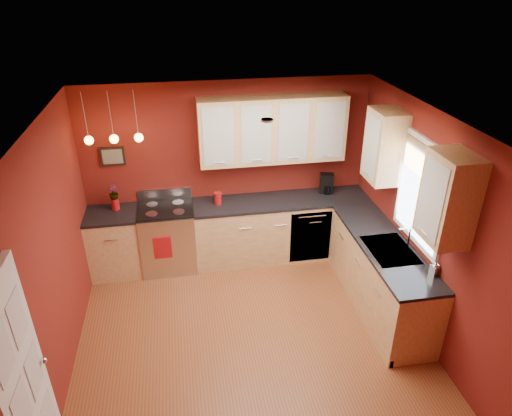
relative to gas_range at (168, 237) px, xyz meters
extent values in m
plane|color=brown|center=(0.92, -1.80, -0.48)|extent=(4.20, 4.20, 0.00)
cube|color=beige|center=(0.92, -1.80, 2.12)|extent=(4.00, 4.20, 0.02)
cube|color=maroon|center=(0.92, 0.30, 0.82)|extent=(4.00, 0.02, 2.60)
cube|color=maroon|center=(-1.08, -1.80, 0.82)|extent=(0.02, 4.20, 2.60)
cube|color=maroon|center=(2.92, -1.80, 0.82)|extent=(0.02, 4.20, 2.60)
cube|color=#E9C67D|center=(-0.73, 0.00, -0.03)|extent=(0.70, 0.60, 0.90)
cube|color=#E9C67D|center=(1.65, 0.00, -0.03)|extent=(2.54, 0.60, 0.90)
cube|color=#E9C67D|center=(2.62, -1.35, -0.03)|extent=(0.60, 2.10, 0.90)
cube|color=black|center=(-0.73, 0.00, 0.44)|extent=(0.70, 0.62, 0.04)
cube|color=black|center=(1.65, 0.00, 0.44)|extent=(2.54, 0.62, 0.04)
cube|color=black|center=(2.62, -1.35, 0.44)|extent=(0.62, 2.10, 0.04)
cube|color=silver|center=(0.00, 0.00, -0.02)|extent=(0.76, 0.64, 0.92)
cube|color=black|center=(0.00, -0.30, 0.00)|extent=(0.55, 0.02, 0.32)
cylinder|color=silver|center=(0.00, -0.31, 0.24)|extent=(0.60, 0.02, 0.02)
cube|color=black|center=(0.00, 0.00, 0.45)|extent=(0.76, 0.60, 0.03)
cylinder|color=#97989D|center=(-0.18, -0.14, 0.47)|extent=(0.16, 0.16, 0.01)
cylinder|color=#97989D|center=(0.18, -0.14, 0.47)|extent=(0.16, 0.16, 0.01)
cylinder|color=#97989D|center=(-0.18, 0.14, 0.47)|extent=(0.16, 0.16, 0.01)
cylinder|color=#97989D|center=(0.18, 0.14, 0.47)|extent=(0.16, 0.16, 0.01)
cube|color=silver|center=(0.00, 0.30, 0.55)|extent=(0.76, 0.04, 0.16)
cube|color=silver|center=(2.02, -0.29, -0.03)|extent=(0.60, 0.02, 0.80)
cube|color=#97989D|center=(2.62, -1.50, 0.43)|extent=(0.50, 0.70, 0.05)
cube|color=black|center=(2.62, -1.33, 0.42)|extent=(0.42, 0.30, 0.02)
cube|color=black|center=(2.62, -1.67, 0.42)|extent=(0.42, 0.30, 0.02)
cylinder|color=silver|center=(2.84, -1.50, 0.60)|extent=(0.02, 0.02, 0.28)
cylinder|color=silver|center=(2.77, -1.50, 0.73)|extent=(0.16, 0.02, 0.02)
cube|color=white|center=(2.90, -1.50, 1.17)|extent=(0.04, 1.02, 1.22)
cube|color=white|center=(2.89, -1.50, 1.17)|extent=(0.01, 0.90, 1.10)
cube|color=olive|center=(2.87, -1.50, 1.54)|extent=(0.02, 0.96, 0.36)
cube|color=white|center=(-1.05, -3.00, 0.54)|extent=(0.06, 0.82, 2.05)
cube|color=silver|center=(-1.02, -3.18, 1.12)|extent=(0.00, 0.28, 0.40)
cube|color=silver|center=(-1.02, -2.82, 1.12)|extent=(0.00, 0.28, 0.40)
cube|color=silver|center=(-1.02, -3.18, 0.57)|extent=(0.00, 0.28, 0.40)
cube|color=silver|center=(-1.02, -2.82, 0.57)|extent=(0.00, 0.28, 0.40)
sphere|color=silver|center=(-0.99, -2.67, 0.52)|extent=(0.06, 0.06, 0.06)
cube|color=#E9C67D|center=(1.52, 0.12, 1.47)|extent=(2.00, 0.35, 0.90)
cube|color=#E9C67D|center=(2.75, -1.48, 1.47)|extent=(0.35, 1.95, 0.90)
cube|color=black|center=(-0.63, 0.28, 1.17)|extent=(0.32, 0.03, 0.26)
cylinder|color=#97989D|center=(-0.83, -0.05, 1.82)|extent=(0.01, 0.01, 0.60)
sphere|color=#FFA53F|center=(-0.83, -0.05, 1.52)|extent=(0.11, 0.11, 0.11)
cylinder|color=#97989D|center=(-0.53, -0.05, 1.82)|extent=(0.01, 0.01, 0.60)
sphere|color=#FFA53F|center=(-0.53, -0.05, 1.52)|extent=(0.11, 0.11, 0.11)
cylinder|color=#97989D|center=(-0.23, -0.05, 1.82)|extent=(0.01, 0.01, 0.60)
sphere|color=#FFA53F|center=(-0.23, -0.05, 1.52)|extent=(0.11, 0.11, 0.11)
cylinder|color=#A71215|center=(0.74, 0.03, 0.54)|extent=(0.10, 0.10, 0.16)
cylinder|color=#A71215|center=(0.74, 0.03, 0.62)|extent=(0.11, 0.11, 0.02)
cylinder|color=#A71215|center=(-0.67, 0.10, 0.54)|extent=(0.10, 0.10, 0.17)
imported|color=#A71215|center=(-0.67, 0.10, 0.71)|extent=(0.14, 0.14, 0.22)
cube|color=black|center=(2.35, 0.13, 0.60)|extent=(0.23, 0.21, 0.28)
cylinder|color=black|center=(2.35, 0.08, 0.52)|extent=(0.13, 0.13, 0.13)
imported|color=silver|center=(2.87, -2.05, 0.55)|extent=(0.10, 0.10, 0.18)
cube|color=#A71215|center=(-0.07, -0.33, 0.04)|extent=(0.24, 0.02, 0.33)
camera|label=1|loc=(0.27, -5.69, 3.41)|focal=32.00mm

